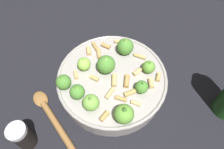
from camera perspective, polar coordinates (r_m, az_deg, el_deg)
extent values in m
plane|color=black|center=(0.58, 0.00, -3.61)|extent=(2.40, 2.40, 0.00)
cylinder|color=#9E9993|center=(0.56, 0.00, -2.16)|extent=(0.28, 0.28, 0.06)
torus|color=#9E9993|center=(0.53, 0.00, -0.59)|extent=(0.29, 0.29, 0.01)
sphere|color=#4C8933|center=(0.49, -9.63, -4.79)|extent=(0.04, 0.04, 0.04)
cone|color=#609E38|center=(0.48, -9.92, -3.80)|extent=(0.02, 0.02, 0.01)
sphere|color=#4C8933|center=(0.51, -13.30, -2.07)|extent=(0.04, 0.04, 0.04)
cone|color=#609E38|center=(0.50, -13.72, -0.96)|extent=(0.02, 0.02, 0.01)
sphere|color=#4C8933|center=(0.50, 8.23, -3.46)|extent=(0.03, 0.03, 0.03)
cone|color=#4C8933|center=(0.49, 8.47, -2.46)|extent=(0.01, 0.01, 0.01)
sphere|color=#4C8933|center=(0.52, -1.66, 2.79)|extent=(0.05, 0.05, 0.05)
cone|color=#75B247|center=(0.51, -1.73, 4.29)|extent=(0.03, 0.03, 0.02)
sphere|color=#8CC64C|center=(0.54, -7.80, 2.88)|extent=(0.04, 0.04, 0.04)
cone|color=#8CC64C|center=(0.52, -8.02, 3.99)|extent=(0.01, 0.01, 0.01)
sphere|color=#4C8933|center=(0.57, 3.71, 7.73)|extent=(0.05, 0.05, 0.05)
cone|color=#75B247|center=(0.55, 3.85, 9.40)|extent=(0.02, 0.02, 0.02)
sphere|color=#609E38|center=(0.54, 10.15, 2.07)|extent=(0.03, 0.03, 0.03)
cone|color=#609E38|center=(0.52, 10.43, 3.18)|extent=(0.01, 0.01, 0.01)
sphere|color=#609E38|center=(0.46, 3.34, -10.91)|extent=(0.05, 0.05, 0.05)
cone|color=#4C8933|center=(0.44, 3.50, -9.66)|extent=(0.02, 0.02, 0.02)
sphere|color=#75B247|center=(0.48, -5.89, -7.78)|extent=(0.04, 0.04, 0.04)
cone|color=#75B247|center=(0.46, -6.12, -6.59)|extent=(0.02, 0.02, 0.02)
cylinder|color=tan|center=(0.50, 2.53, -6.70)|extent=(0.02, 0.03, 0.01)
cylinder|color=tan|center=(0.53, -4.93, -0.98)|extent=(0.02, 0.03, 0.01)
cylinder|color=tan|center=(0.54, 7.02, 0.75)|extent=(0.03, 0.01, 0.01)
cylinder|color=tan|center=(0.57, 7.74, 5.04)|extent=(0.02, 0.04, 0.01)
cylinder|color=tan|center=(0.57, -3.66, 5.78)|extent=(0.03, 0.03, 0.01)
cylinder|color=tan|center=(0.52, 4.10, -1.87)|extent=(0.04, 0.03, 0.01)
cylinder|color=tan|center=(0.49, 6.63, -7.89)|extent=(0.02, 0.02, 0.01)
cylinder|color=tan|center=(0.54, 12.74, -0.74)|extent=(0.02, 0.02, 0.01)
cylinder|color=tan|center=(0.48, -2.14, -11.45)|extent=(0.03, 0.01, 0.01)
cylinder|color=tan|center=(0.58, -6.51, 6.50)|extent=(0.03, 0.03, 0.01)
cylinder|color=tan|center=(0.50, -0.63, -5.20)|extent=(0.03, 0.01, 0.01)
cylinder|color=tan|center=(0.59, -1.74, 7.97)|extent=(0.02, 0.03, 0.01)
cylinder|color=tan|center=(0.52, 10.82, -2.42)|extent=(0.03, 0.03, 0.01)
cylinder|color=tan|center=(0.60, 2.20, 9.16)|extent=(0.03, 0.03, 0.01)
cylinder|color=tan|center=(0.52, 0.63, -1.63)|extent=(0.03, 0.03, 0.01)
cylinder|color=tan|center=(0.54, -9.98, -0.14)|extent=(0.02, 0.02, 0.01)
cylinder|color=tan|center=(0.59, -4.66, 7.75)|extent=(0.02, 0.03, 0.01)
cylinder|color=tan|center=(0.50, 4.97, -5.10)|extent=(0.03, 0.02, 0.01)
cylinder|color=black|center=(0.52, -23.33, -15.70)|extent=(0.04, 0.04, 0.08)
cylinder|color=silver|center=(0.49, -25.08, -14.03)|extent=(0.04, 0.04, 0.01)
cylinder|color=olive|center=(0.54, -14.04, -14.98)|extent=(0.06, 0.19, 0.02)
ellipsoid|color=olive|center=(0.59, -19.23, -6.44)|extent=(0.05, 0.06, 0.01)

